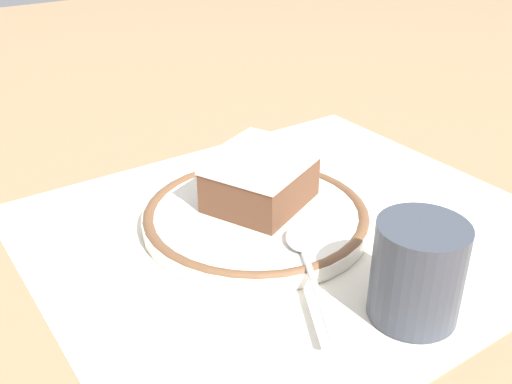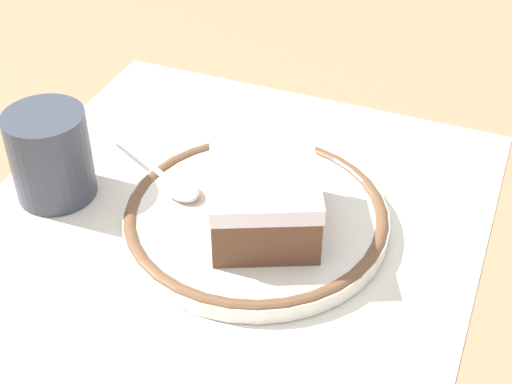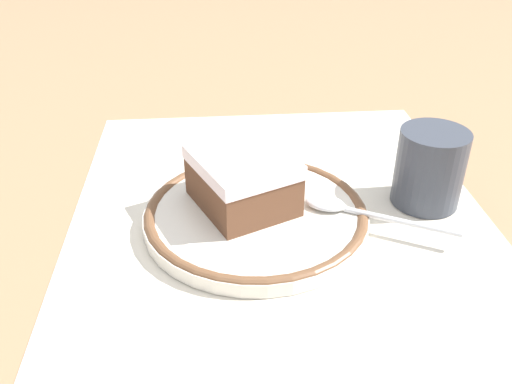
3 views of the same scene
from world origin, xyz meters
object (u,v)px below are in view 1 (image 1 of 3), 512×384
Objects in this scene: cake_slice at (260,178)px; cup at (420,275)px; spoon at (304,252)px; plate at (256,216)px; napkin at (397,186)px.

cup is at bearing 94.33° from cake_slice.
cup reaches higher than spoon.
cake_slice is at bearing -138.12° from plate.
plate is at bearing -7.71° from napkin.
cup is 0.69× the size of napkin.
spoon is at bearing 77.13° from cake_slice.
plate is 0.03m from cake_slice.
cake_slice is 0.10m from spoon.
cup is at bearing 111.52° from spoon.
plate is 0.17m from cup.
napkin is (-0.15, 0.03, -0.04)m from cake_slice.
napkin is (-0.13, -0.15, -0.03)m from cup.
cup reaches higher than cake_slice.
cake_slice is at bearing -85.67° from cup.
plate is 0.16m from napkin.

